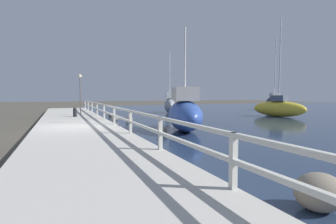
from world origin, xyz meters
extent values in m
plane|color=#4C473D|center=(0.00, 0.00, 0.00)|extent=(120.00, 120.00, 0.00)
cube|color=beige|center=(0.00, 0.00, 0.15)|extent=(3.75, 36.00, 0.31)
cube|color=beige|center=(1.77, -9.72, 0.76)|extent=(0.10, 0.10, 0.90)
cube|color=beige|center=(1.77, -6.48, 0.76)|extent=(0.10, 0.10, 0.90)
cube|color=beige|center=(1.77, -3.24, 0.76)|extent=(0.10, 0.10, 0.90)
cube|color=beige|center=(1.77, 0.00, 0.76)|extent=(0.10, 0.10, 0.90)
cube|color=beige|center=(1.77, 3.24, 0.76)|extent=(0.10, 0.10, 0.90)
cube|color=beige|center=(1.77, 6.48, 0.76)|extent=(0.10, 0.10, 0.90)
cube|color=beige|center=(1.77, 9.72, 0.76)|extent=(0.10, 0.10, 0.90)
cube|color=beige|center=(1.77, 12.96, 0.76)|extent=(0.10, 0.10, 0.90)
cube|color=beige|center=(1.77, 16.20, 0.76)|extent=(0.10, 0.10, 0.90)
cube|color=beige|center=(1.77, 0.00, 1.17)|extent=(0.09, 32.50, 0.08)
cube|color=beige|center=(1.77, 0.00, 0.76)|extent=(0.09, 32.50, 0.08)
ellipsoid|color=gray|center=(2.74, 4.88, 0.19)|extent=(0.51, 0.46, 0.38)
ellipsoid|color=slate|center=(2.96, -10.31, 0.29)|extent=(0.79, 0.71, 0.59)
ellipsoid|color=slate|center=(3.43, -2.32, 0.18)|extent=(0.49, 0.44, 0.37)
ellipsoid|color=#666056|center=(3.02, 7.95, 0.17)|extent=(0.46, 0.41, 0.34)
ellipsoid|color=#666056|center=(3.46, 3.73, 0.19)|extent=(0.51, 0.46, 0.38)
cylinder|color=black|center=(0.20, 5.58, 0.55)|extent=(0.25, 0.25, 0.47)
sphere|color=black|center=(0.20, 5.58, 0.83)|extent=(0.23, 0.23, 0.23)
cylinder|color=#514C47|center=(0.69, 7.35, 1.67)|extent=(0.07, 0.07, 2.72)
sphere|color=beige|center=(0.69, 7.35, 3.16)|extent=(0.26, 0.26, 0.26)
ellipsoid|color=#2D4C9E|center=(5.00, -1.42, 0.76)|extent=(2.78, 4.59, 1.50)
cube|color=beige|center=(5.00, -1.42, 1.84)|extent=(1.63, 2.17, 0.66)
cylinder|color=silver|center=(5.00, -1.42, 3.30)|extent=(0.09, 0.09, 3.58)
ellipsoid|color=gray|center=(9.27, 10.69, 0.72)|extent=(2.09, 3.59, 1.43)
cube|color=silver|center=(9.27, 10.69, 1.72)|extent=(1.15, 1.60, 0.58)
cylinder|color=silver|center=(9.27, 10.69, 3.72)|extent=(0.09, 0.09, 4.56)
ellipsoid|color=gold|center=(15.73, 3.13, 0.64)|extent=(2.51, 4.55, 1.27)
cube|color=#4C566B|center=(15.73, 3.13, 1.51)|extent=(1.14, 1.31, 0.46)
cylinder|color=silver|center=(15.73, 3.13, 4.62)|extent=(0.09, 0.09, 6.69)
ellipsoid|color=black|center=(21.58, 9.56, 0.81)|extent=(2.24, 3.69, 1.59)
cube|color=silver|center=(21.58, 9.56, 1.82)|extent=(1.08, 1.17, 0.43)
cylinder|color=silver|center=(21.58, 9.56, 5.01)|extent=(0.09, 0.09, 6.81)
camera|label=1|loc=(-0.73, -13.07, 1.80)|focal=28.00mm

